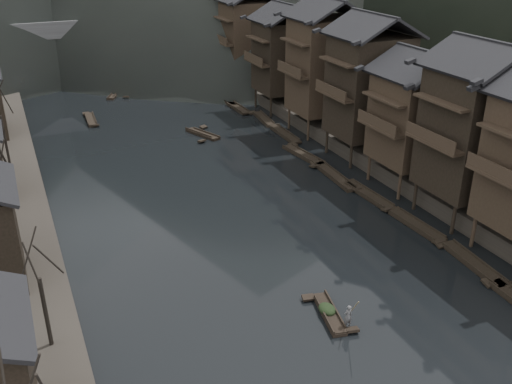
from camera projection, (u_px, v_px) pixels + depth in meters
water at (320, 301)px, 37.74m from camera, size 300.00×300.00×0.00m
right_bank at (392, 88)px, 83.34m from camera, size 40.00×200.00×1.80m
stilt_houses at (376, 76)px, 56.71m from camera, size 9.00×67.60×15.62m
bare_trees at (20, 196)px, 36.95m from camera, size 3.84×43.98×7.69m
moored_sampans at (293, 143)px, 64.38m from camera, size 3.28×73.90×0.47m
midriver_boats at (134, 97)px, 81.66m from camera, size 15.44×46.48×0.45m
stone_bridge at (106, 40)px, 95.10m from camera, size 40.00×6.00×9.00m
hero_sampan at (329, 313)px, 36.19m from camera, size 1.83×4.70×0.43m
cargo_heap at (327, 305)px, 36.12m from camera, size 1.02×1.34×0.61m
boatman at (348, 313)px, 34.58m from camera, size 0.57×0.38×1.55m
bamboo_pole at (354, 280)px, 33.66m from camera, size 0.79×2.37×3.14m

